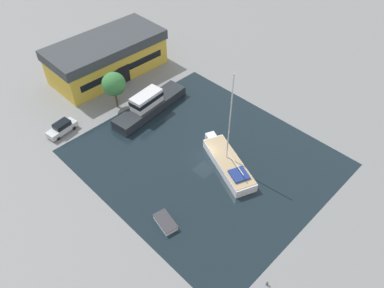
% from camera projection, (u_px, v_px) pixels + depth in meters
% --- Properties ---
extents(ground_plane, '(440.00, 440.00, 0.00)m').
position_uv_depth(ground_plane, '(204.00, 158.00, 52.16)').
color(ground_plane, gray).
extents(water_canal, '(28.76, 32.43, 0.01)m').
position_uv_depth(water_canal, '(204.00, 158.00, 52.16)').
color(water_canal, black).
rests_on(water_canal, ground).
extents(warehouse_building, '(20.38, 9.78, 6.44)m').
position_uv_depth(warehouse_building, '(107.00, 56.00, 65.39)').
color(warehouse_building, gold).
rests_on(warehouse_building, ground).
extents(quay_tree_near_building, '(3.72, 3.72, 6.25)m').
position_uv_depth(quay_tree_near_building, '(114.00, 84.00, 57.43)').
color(quay_tree_near_building, brown).
rests_on(quay_tree_near_building, ground).
extents(parked_car, '(4.84, 2.38, 1.79)m').
position_uv_depth(parked_car, '(62.00, 128.00, 55.38)').
color(parked_car, silver).
rests_on(parked_car, ground).
extents(sailboat_moored, '(6.70, 11.41, 14.59)m').
position_uv_depth(sailboat_moored, '(228.00, 163.00, 50.40)').
color(sailboat_moored, white).
rests_on(sailboat_moored, water_canal).
extents(motor_cruiser, '(14.06, 4.83, 3.66)m').
position_uv_depth(motor_cruiser, '(149.00, 105.00, 58.66)').
color(motor_cruiser, '#23282D').
rests_on(motor_cruiser, water_canal).
extents(small_dinghy, '(2.31, 3.47, 0.65)m').
position_uv_depth(small_dinghy, '(165.00, 222.00, 44.08)').
color(small_dinghy, white).
rests_on(small_dinghy, water_canal).
extents(mooring_bollard, '(0.22, 0.22, 0.58)m').
position_uv_depth(mooring_bollard, '(267.00, 283.00, 38.70)').
color(mooring_bollard, '#47474C').
rests_on(mooring_bollard, ground).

